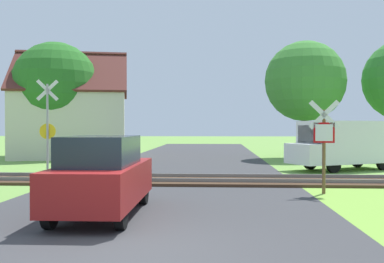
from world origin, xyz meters
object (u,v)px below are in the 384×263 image
house (72,122)px  stop_sign_near (324,139)px  parked_car (103,175)px  crossing_sign_far (47,123)px  tree_left (56,85)px  tree_right (305,81)px  mail_truck (343,143)px

house → stop_sign_near: bearing=-61.4°
house → parked_car: bearing=-81.1°
crossing_sign_far → tree_left: tree_left is taller
house → tree_right: tree_right is taller
crossing_sign_far → tree_right: bearing=23.1°
crossing_sign_far → mail_truck: crossing_sign_far is taller
stop_sign_near → parked_car: bearing=42.1°
stop_sign_near → crossing_sign_far: size_ratio=0.71×
tree_right → parked_car: size_ratio=1.81×
crossing_sign_far → house: size_ratio=0.47×
house → tree_left: (-0.64, -1.23, 2.31)m
crossing_sign_far → parked_car: size_ratio=0.97×
mail_truck → parked_car: mail_truck is taller
tree_left → mail_truck: 17.39m
stop_sign_near → parked_car: size_ratio=0.69×
stop_sign_near → mail_truck: (2.63, 7.09, -0.38)m
crossing_sign_far → tree_left: size_ratio=0.54×
mail_truck → parked_car: bearing=114.8°
house → parked_car: house is taller
stop_sign_near → tree_right: bearing=-87.6°
house → mail_truck: house is taller
parked_car → mail_truck: bearing=50.7°
tree_right → mail_truck: size_ratio=1.40×
stop_sign_near → tree_left: size_ratio=0.38×
house → crossing_sign_far: bearing=-88.3°
tree_right → mail_truck: 7.89m
mail_truck → tree_right: bearing=-24.0°
tree_left → tree_right: size_ratio=1.00×
house → tree_left: tree_left is taller
mail_truck → stop_sign_near: bearing=133.1°
stop_sign_near → tree_right: 14.67m
stop_sign_near → mail_truck: size_ratio=0.53×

